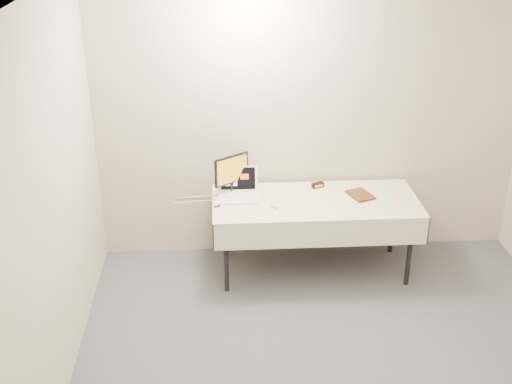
{
  "coord_description": "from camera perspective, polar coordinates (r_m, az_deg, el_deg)",
  "views": [
    {
      "loc": [
        -0.86,
        -3.11,
        3.27
      ],
      "look_at": [
        -0.54,
        1.99,
        0.86
      ],
      "focal_mm": 45.0,
      "sensor_mm": 36.0,
      "label": 1
    }
  ],
  "objects": [
    {
      "name": "usb_dongle",
      "position": [
        5.67,
        -3.49,
        -1.29
      ],
      "size": [
        0.06,
        0.04,
        0.01
      ],
      "primitive_type": "cube",
      "rotation": [
        0.0,
        0.0,
        0.35
      ],
      "color": "black",
      "rests_on": "table"
    },
    {
      "name": "monitor",
      "position": [
        5.83,
        -2.19,
        1.84
      ],
      "size": [
        0.31,
        0.22,
        0.37
      ],
      "rotation": [
        0.0,
        0.0,
        0.6
      ],
      "color": "black",
      "rests_on": "table"
    },
    {
      "name": "laptop",
      "position": [
        5.84,
        -1.58,
        0.18
      ],
      "size": [
        0.36,
        0.34,
        0.24
      ],
      "rotation": [
        0.0,
        0.0,
        -0.01
      ],
      "color": "white",
      "rests_on": "table"
    },
    {
      "name": "back_wall",
      "position": [
        5.99,
        4.91,
        6.47
      ],
      "size": [
        4.0,
        0.1,
        2.7
      ],
      "primitive_type": "cube",
      "color": "beige",
      "rests_on": "ground"
    },
    {
      "name": "paper_form",
      "position": [
        5.89,
        11.65,
        -0.74
      ],
      "size": [
        0.16,
        0.29,
        0.0
      ],
      "primitive_type": "cube",
      "rotation": [
        0.0,
        0.0,
        -0.18
      ],
      "color": "#C3EABA",
      "rests_on": "table"
    },
    {
      "name": "alarm_clock",
      "position": [
        6.05,
        5.51,
        0.62
      ],
      "size": [
        0.12,
        0.08,
        0.05
      ],
      "rotation": [
        0.0,
        0.0,
        0.36
      ],
      "color": "black",
      "rests_on": "table"
    },
    {
      "name": "table",
      "position": [
        5.83,
        5.29,
        -1.26
      ],
      "size": [
        1.86,
        0.81,
        0.74
      ],
      "color": "black",
      "rests_on": "ground"
    },
    {
      "name": "book",
      "position": [
        5.83,
        8.57,
        0.57
      ],
      "size": [
        0.18,
        0.09,
        0.25
      ],
      "primitive_type": "imported",
      "rotation": [
        0.0,
        0.0,
        0.35
      ],
      "color": "brown",
      "rests_on": "table"
    },
    {
      "name": "clicker",
      "position": [
        5.66,
        1.62,
        -1.18
      ],
      "size": [
        0.09,
        0.11,
        0.02
      ],
      "primitive_type": "ellipsoid",
      "rotation": [
        0.0,
        0.0,
        0.42
      ],
      "color": "silver",
      "rests_on": "table"
    }
  ]
}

